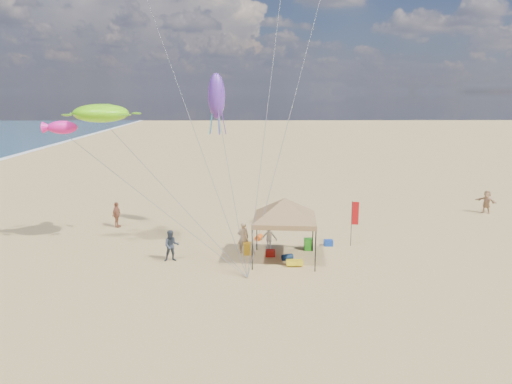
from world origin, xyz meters
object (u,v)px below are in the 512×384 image
at_px(chair_green, 308,244).
at_px(chair_yellow, 247,249).
at_px(person_far_c, 487,202).
at_px(person_near_b, 171,246).
at_px(cooler_red, 270,253).
at_px(person_near_c, 269,236).
at_px(person_far_a, 117,215).
at_px(feather_flag, 354,216).
at_px(beach_cart, 294,262).
at_px(canopy_tent, 285,200).
at_px(cooler_blue, 328,243).
at_px(person_near_a, 243,238).

distance_m(chair_green, chair_yellow, 3.76).
bearing_deg(person_far_c, person_near_b, -101.92).
xyz_separation_m(cooler_red, person_near_c, (-0.01, 1.45, 0.57)).
relative_size(chair_green, chair_yellow, 1.00).
height_order(cooler_red, person_far_a, person_far_a).
relative_size(feather_flag, beach_cart, 3.17).
bearing_deg(person_near_b, person_near_c, 9.66).
distance_m(beach_cart, person_near_c, 3.36).
bearing_deg(canopy_tent, person_far_a, 147.77).
relative_size(canopy_tent, cooler_blue, 12.48).
xyz_separation_m(cooler_red, chair_green, (2.36, 1.13, 0.16)).
height_order(cooler_blue, person_near_a, person_near_a).
height_order(beach_cart, person_far_c, person_far_c).
bearing_deg(feather_flag, person_far_c, 33.07).
bearing_deg(cooler_red, cooler_blue, 26.84).
xyz_separation_m(person_near_a, person_far_a, (-8.91, 5.77, -0.03)).
height_order(canopy_tent, person_near_a, canopy_tent).
height_order(canopy_tent, person_far_c, canopy_tent).
relative_size(person_near_b, person_far_c, 0.98).
relative_size(cooler_red, person_near_a, 0.29).
distance_m(chair_green, person_near_b, 8.18).
distance_m(feather_flag, cooler_red, 5.81).
relative_size(chair_green, person_near_b, 0.39).
bearing_deg(person_far_c, feather_flag, -93.24).
distance_m(canopy_tent, feather_flag, 5.36).
bearing_deg(feather_flag, canopy_tent, -151.19).
bearing_deg(cooler_blue, chair_green, -150.93).
relative_size(canopy_tent, person_near_c, 4.41).
height_order(person_near_a, person_far_a, person_near_a).
bearing_deg(beach_cart, canopy_tent, 117.31).
bearing_deg(person_near_c, chair_yellow, 43.18).
bearing_deg(canopy_tent, person_far_c, 31.97).
distance_m(feather_flag, person_far_a, 16.43).
xyz_separation_m(canopy_tent, chair_green, (1.62, 1.78, -3.12)).
bearing_deg(person_near_a, person_near_c, -162.81).
relative_size(chair_green, person_far_c, 0.38).
bearing_deg(person_near_a, cooler_blue, -176.40).
bearing_deg(canopy_tent, chair_green, 47.72).
xyz_separation_m(chair_green, person_near_b, (-7.96, -1.79, 0.55)).
distance_m(chair_yellow, person_far_c, 21.06).
distance_m(person_near_b, person_near_c, 5.98).
distance_m(canopy_tent, cooler_red, 3.43).
height_order(person_near_b, person_far_c, person_far_c).
height_order(person_near_b, person_far_a, person_far_a).
relative_size(chair_yellow, beach_cart, 0.78).
bearing_deg(person_far_c, beach_cart, -91.22).
relative_size(cooler_red, chair_yellow, 0.77).
distance_m(canopy_tent, person_near_c, 3.51).
xyz_separation_m(canopy_tent, person_near_a, (-2.33, 1.31, -2.54)).
relative_size(person_far_a, person_far_c, 0.99).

